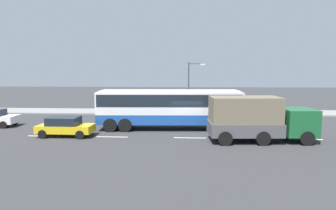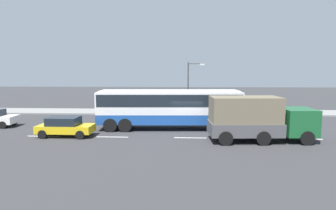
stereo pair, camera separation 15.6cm
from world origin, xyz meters
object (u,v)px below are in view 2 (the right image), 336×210
at_px(cargo_truck, 257,118).
at_px(coach_bus, 169,105).
at_px(pedestrian_near_curb, 221,104).
at_px(street_lamp, 190,84).
at_px(pedestrian_at_crossing, 189,103).
at_px(car_yellow_taxi, 65,126).

bearing_deg(cargo_truck, coach_bus, 145.23).
relative_size(pedestrian_near_curb, street_lamp, 0.29).
relative_size(coach_bus, cargo_truck, 1.64).
height_order(cargo_truck, pedestrian_near_curb, cargo_truck).
xyz_separation_m(pedestrian_at_crossing, street_lamp, (0.06, -1.58, 2.31)).
xyz_separation_m(cargo_truck, street_lamp, (-4.39, 11.42, 1.85)).
bearing_deg(cargo_truck, pedestrian_near_curb, 90.00).
height_order(coach_bus, street_lamp, street_lamp).
bearing_deg(coach_bus, cargo_truck, -33.83).
relative_size(car_yellow_taxi, pedestrian_near_curb, 2.49).
bearing_deg(pedestrian_at_crossing, car_yellow_taxi, 175.57).
bearing_deg(pedestrian_at_crossing, coach_bus, -157.90).
xyz_separation_m(car_yellow_taxi, street_lamp, (9.69, 10.67, 2.71)).
bearing_deg(car_yellow_taxi, street_lamp, 48.49).
bearing_deg(coach_bus, street_lamp, 72.93).
relative_size(pedestrian_at_crossing, street_lamp, 0.31).
distance_m(cargo_truck, pedestrian_at_crossing, 13.74).
height_order(car_yellow_taxi, street_lamp, street_lamp).
distance_m(coach_bus, street_lamp, 7.96).
distance_m(coach_bus, pedestrian_at_crossing, 9.39).
relative_size(cargo_truck, street_lamp, 1.30).
height_order(pedestrian_near_curb, pedestrian_at_crossing, pedestrian_at_crossing).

